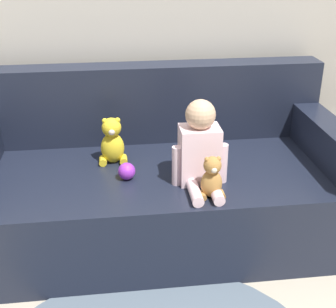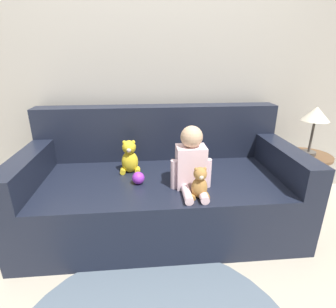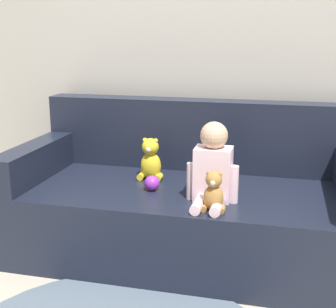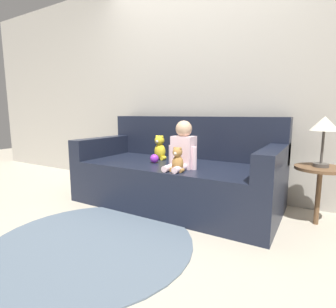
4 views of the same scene
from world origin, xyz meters
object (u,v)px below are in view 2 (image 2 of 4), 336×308
(person_baby, at_px, (191,163))
(toy_ball, at_px, (138,178))
(side_table, at_px, (312,137))
(couch, at_px, (161,187))
(plush_toy_side, at_px, (130,158))
(teddy_bear_brown, at_px, (200,184))

(person_baby, xyz_separation_m, toy_ball, (-0.36, 0.08, -0.14))
(person_baby, height_order, side_table, side_table)
(toy_ball, xyz_separation_m, side_table, (1.45, 0.30, 0.18))
(couch, xyz_separation_m, toy_ball, (-0.17, -0.19, 0.18))
(side_table, bearing_deg, person_baby, -160.95)
(plush_toy_side, distance_m, toy_ball, 0.23)
(couch, height_order, plush_toy_side, couch)
(couch, distance_m, side_table, 1.34)
(toy_ball, relative_size, side_table, 0.10)
(teddy_bear_brown, bearing_deg, person_baby, 100.93)
(couch, relative_size, side_table, 2.23)
(teddy_bear_brown, xyz_separation_m, plush_toy_side, (-0.46, 0.44, 0.02))
(plush_toy_side, distance_m, side_table, 1.53)
(person_baby, bearing_deg, toy_ball, 167.85)
(toy_ball, bearing_deg, teddy_bear_brown, -30.56)
(person_baby, height_order, toy_ball, person_baby)
(teddy_bear_brown, bearing_deg, side_table, 26.56)
(couch, bearing_deg, side_table, 5.01)
(person_baby, xyz_separation_m, teddy_bear_brown, (0.03, -0.15, -0.08))
(person_baby, xyz_separation_m, plush_toy_side, (-0.43, 0.28, -0.06))
(couch, xyz_separation_m, side_table, (1.28, 0.11, 0.35))
(teddy_bear_brown, xyz_separation_m, toy_ball, (-0.39, 0.23, -0.06))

